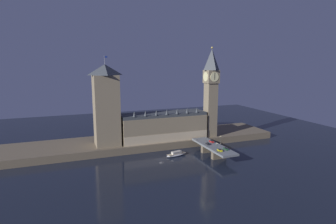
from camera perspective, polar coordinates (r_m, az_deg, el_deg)
ground_plane at (r=198.23m, az=-1.45°, el=-9.61°), size 400.00×400.00×0.00m
embankment at (r=232.79m, az=-4.67°, el=-5.92°), size 220.00×42.00×5.50m
parliament_hall at (r=225.51m, az=-0.98°, el=-2.86°), size 68.39×20.60×25.88m
clock_tower at (r=233.34m, az=8.72°, el=4.48°), size 10.75×10.86×73.55m
victoria_tower at (r=210.96m, az=-12.43°, el=1.34°), size 18.06×18.06×65.93m
bridge at (r=207.72m, az=9.21°, el=-7.24°), size 12.48×46.00×7.31m
car_northbound_lead at (r=208.63m, az=8.08°, el=-6.41°), size 1.86×4.17×1.31m
car_northbound_trail at (r=194.94m, az=10.45°, el=-7.63°), size 2.12×4.59×1.53m
car_southbound_lead at (r=198.79m, az=11.62°, el=-7.33°), size 1.99×4.56×1.43m
car_southbound_trail at (r=214.69m, az=8.83°, el=-5.93°), size 1.96×4.67×1.50m
pedestrian_near_rail at (r=192.50m, az=9.94°, el=-7.80°), size 0.38×0.38×1.65m
pedestrian_mid_walk at (r=208.96m, az=10.65°, el=-6.36°), size 0.38×0.38×1.78m
pedestrian_far_rail at (r=217.45m, az=5.91°, el=-5.58°), size 0.38×0.38×1.82m
street_lamp_near at (r=190.98m, az=9.93°, el=-6.92°), size 1.34×0.60×6.56m
street_lamp_mid at (r=208.94m, az=10.66°, el=-5.45°), size 1.34×0.60×6.65m
boat_upstream at (r=205.03m, az=1.72°, el=-8.56°), size 16.93×7.76×3.42m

